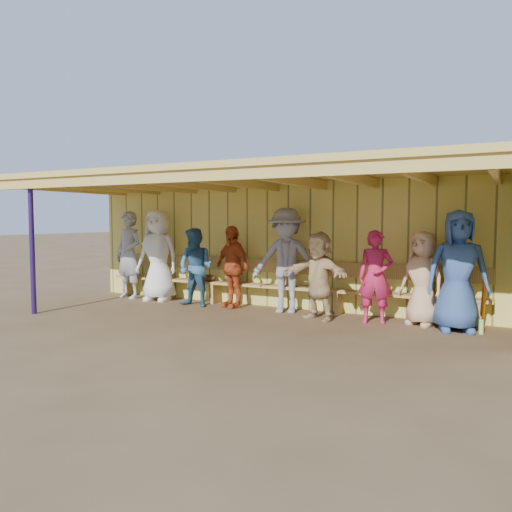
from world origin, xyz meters
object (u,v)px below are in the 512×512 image
(player_extra, at_px, (458,271))
(bench, at_px, (274,281))
(player_d, at_px, (232,267))
(player_g, at_px, (375,277))
(player_a, at_px, (129,255))
(player_h, at_px, (422,278))
(player_b, at_px, (158,255))
(player_c, at_px, (196,267))
(player_e, at_px, (286,261))
(player_f, at_px, (319,276))

(player_extra, xyz_separation_m, bench, (-3.31, 0.54, -0.39))
(player_d, height_order, player_g, player_d)
(player_a, distance_m, player_h, 6.06)
(player_extra, height_order, bench, player_extra)
(player_a, height_order, player_b, player_b)
(player_d, bearing_deg, player_g, 18.96)
(player_a, xyz_separation_m, player_g, (5.35, -0.14, -0.17))
(player_b, xyz_separation_m, player_g, (4.60, -0.18, -0.19))
(player_c, height_order, player_h, player_c)
(player_e, distance_m, player_h, 2.39)
(player_e, bearing_deg, player_d, 166.37)
(player_a, distance_m, player_e, 3.68)
(player_e, height_order, player_f, player_e)
(player_b, bearing_deg, player_f, -11.80)
(player_c, height_order, player_g, player_c)
(player_d, xyz_separation_m, player_extra, (4.06, -0.23, 0.13))
(player_f, height_order, bench, player_f)
(player_a, relative_size, player_g, 1.23)
(player_extra, relative_size, bench, 0.24)
(player_f, bearing_deg, player_b, -162.81)
(player_extra, bearing_deg, player_d, 159.61)
(player_d, bearing_deg, player_f, 12.80)
(player_d, distance_m, player_e, 1.15)
(player_d, bearing_deg, player_h, 22.60)
(player_b, relative_size, player_h, 1.26)
(player_f, relative_size, bench, 0.20)
(player_c, relative_size, player_h, 1.01)
(player_e, xyz_separation_m, player_g, (1.67, -0.18, -0.19))
(player_e, bearing_deg, player_h, -13.63)
(player_b, relative_size, player_d, 1.21)
(player_d, distance_m, player_extra, 4.07)
(player_b, xyz_separation_m, bench, (2.55, 0.31, -0.42))
(player_b, height_order, player_g, player_b)
(player_d, height_order, bench, player_d)
(player_b, bearing_deg, player_a, 176.18)
(player_b, relative_size, player_g, 1.25)
(player_f, distance_m, player_extra, 2.19)
(player_f, bearing_deg, player_e, 178.81)
(player_e, relative_size, bench, 0.25)
(player_a, bearing_deg, player_c, 2.29)
(bench, bearing_deg, player_a, -174.06)
(player_e, bearing_deg, player_g, -19.73)
(player_g, height_order, player_extra, player_extra)
(player_d, relative_size, player_f, 1.05)
(player_e, xyz_separation_m, player_h, (2.38, 0.00, -0.20))
(player_a, relative_size, player_f, 1.25)
(player_f, bearing_deg, player_d, -167.54)
(player_h, bearing_deg, player_c, -153.37)
(player_a, relative_size, player_h, 1.24)
(player_a, distance_m, player_b, 0.76)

